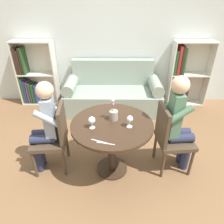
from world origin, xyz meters
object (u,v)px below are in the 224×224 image
(wine_glass_right, at_px, (130,119))
(chair_left, at_px, (54,136))
(bookshelf_right, at_px, (183,77))
(chair_right, at_px, (170,136))
(bookshelf_left, at_px, (33,76))
(flower_vase, at_px, (114,114))
(person_right, at_px, (179,124))
(couch, at_px, (113,94))
(wine_glass_left, at_px, (92,121))
(person_left, at_px, (45,127))

(wine_glass_right, bearing_deg, chair_left, 171.84)
(bookshelf_right, bearing_deg, chair_right, -110.66)
(chair_left, distance_m, chair_right, 1.43)
(bookshelf_left, xyz_separation_m, flower_vase, (1.63, -1.84, 0.22))
(person_right, relative_size, flower_vase, 4.69)
(couch, relative_size, flower_vase, 6.68)
(bookshelf_left, relative_size, wine_glass_left, 9.17)
(chair_right, distance_m, wine_glass_right, 0.63)
(flower_vase, bearing_deg, bookshelf_right, 52.76)
(chair_right, relative_size, wine_glass_right, 6.41)
(bookshelf_left, relative_size, bookshelf_right, 1.00)
(wine_glass_left, xyz_separation_m, flower_vase, (0.24, 0.17, -0.02))
(wine_glass_right, bearing_deg, bookshelf_right, 58.49)
(chair_left, xyz_separation_m, wine_glass_right, (0.91, -0.13, 0.33))
(chair_right, relative_size, flower_vase, 3.31)
(person_right, height_order, wine_glass_right, person_right)
(bookshelf_left, xyz_separation_m, person_right, (2.42, -1.84, 0.09))
(person_right, distance_m, flower_vase, 0.79)
(couch, height_order, person_right, person_right)
(person_left, distance_m, flower_vase, 0.84)
(person_right, relative_size, wine_glass_right, 9.06)
(couch, distance_m, wine_glass_left, 1.83)
(person_left, xyz_separation_m, person_right, (1.61, 0.03, 0.03))
(couch, xyz_separation_m, flower_vase, (0.02, -1.57, 0.49))
(couch, relative_size, chair_right, 2.02)
(bookshelf_left, relative_size, person_right, 1.00)
(bookshelf_left, xyz_separation_m, person_left, (0.81, -1.87, 0.06))
(chair_left, xyz_separation_m, person_right, (1.52, 0.02, 0.18))
(bookshelf_left, distance_m, wine_glass_right, 2.70)
(couch, xyz_separation_m, chair_left, (-0.71, -1.59, 0.18))
(bookshelf_left, xyz_separation_m, chair_left, (0.90, -1.86, -0.09))
(chair_right, relative_size, wine_glass_left, 6.48)
(bookshelf_left, height_order, bookshelf_right, same)
(chair_left, xyz_separation_m, chair_right, (1.43, 0.00, 0.00))
(chair_left, distance_m, wine_glass_left, 0.61)
(bookshelf_left, bearing_deg, chair_left, -64.10)
(bookshelf_left, bearing_deg, bookshelf_right, -0.09)
(chair_right, bearing_deg, couch, 18.76)
(chair_right, xyz_separation_m, wine_glass_right, (-0.52, -0.13, 0.33))
(person_right, bearing_deg, bookshelf_right, -23.83)
(chair_left, height_order, person_left, person_left)
(wine_glass_right, bearing_deg, person_right, 13.61)
(couch, xyz_separation_m, wine_glass_left, (-0.22, -1.74, 0.51))
(person_right, distance_m, wine_glass_left, 1.04)
(bookshelf_left, height_order, chair_right, bookshelf_left)
(flower_vase, bearing_deg, couch, 90.64)
(bookshelf_right, distance_m, chair_right, 1.98)
(wine_glass_left, bearing_deg, person_left, 166.59)
(chair_right, relative_size, person_left, 0.74)
(person_left, xyz_separation_m, flower_vase, (0.82, 0.03, 0.16))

